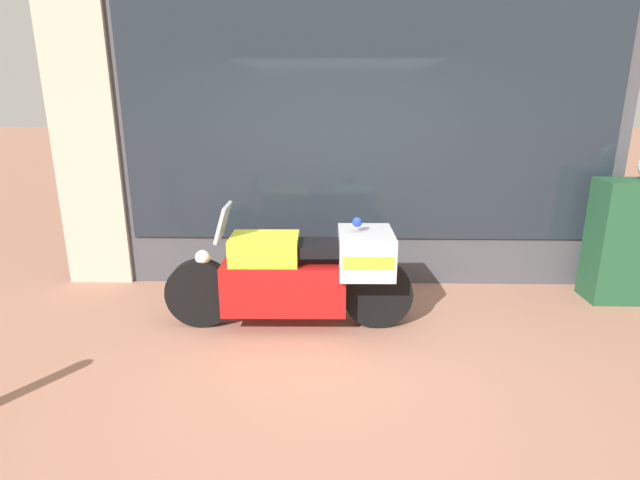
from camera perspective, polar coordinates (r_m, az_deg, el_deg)
ground_plane at (r=4.22m, az=2.15°, el=-13.78°), size 60.00×60.00×0.00m
shop_building at (r=5.66m, az=-1.63°, el=14.29°), size 6.22×0.55×3.81m
window_display at (r=5.92m, az=4.68°, el=0.17°), size 5.05×0.30×1.99m
paramedic_motorcycle at (r=4.62m, az=-2.01°, el=-3.76°), size 2.31×0.65×1.17m
utility_cabinet at (r=6.15m, az=32.61°, el=-0.14°), size 0.95×0.42×1.29m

